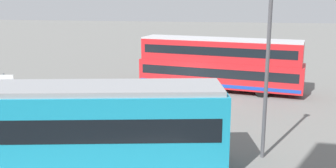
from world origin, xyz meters
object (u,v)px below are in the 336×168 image
object	(u,v)px
tram_yellow	(35,127)
street_lamp	(267,63)
double_decker_bus	(220,64)
info_sign	(4,86)
pedestrian_near_railing	(86,94)

from	to	relation	value
tram_yellow	street_lamp	size ratio (longest dim) A/B	2.12
double_decker_bus	info_sign	distance (m)	14.59
double_decker_bus	street_lamp	bearing A→B (deg)	101.17
tram_yellow	street_lamp	world-z (taller)	street_lamp
tram_yellow	pedestrian_near_railing	bearing A→B (deg)	-81.34
info_sign	street_lamp	world-z (taller)	street_lamp
pedestrian_near_railing	street_lamp	bearing A→B (deg)	150.80
double_decker_bus	info_sign	size ratio (longest dim) A/B	4.99
tram_yellow	pedestrian_near_railing	world-z (taller)	tram_yellow
info_sign	pedestrian_near_railing	bearing A→B (deg)	-159.57
double_decker_bus	street_lamp	distance (m)	12.58
double_decker_bus	street_lamp	world-z (taller)	street_lamp
tram_yellow	info_sign	distance (m)	8.94
info_sign	tram_yellow	bearing A→B (deg)	129.23
double_decker_bus	tram_yellow	world-z (taller)	double_decker_bus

